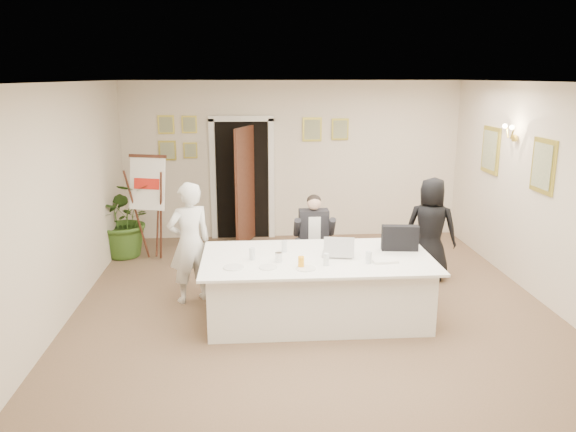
% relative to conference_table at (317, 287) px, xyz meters
% --- Properties ---
extents(floor, '(7.00, 7.00, 0.00)m').
position_rel_conference_table_xyz_m(floor, '(-0.01, 0.13, -0.39)').
color(floor, brown).
rests_on(floor, ground).
extents(ceiling, '(6.00, 7.00, 0.02)m').
position_rel_conference_table_xyz_m(ceiling, '(-0.01, 0.13, 2.41)').
color(ceiling, white).
rests_on(ceiling, wall_back).
extents(wall_back, '(6.00, 0.10, 2.80)m').
position_rel_conference_table_xyz_m(wall_back, '(-0.01, 3.63, 1.01)').
color(wall_back, beige).
rests_on(wall_back, floor).
extents(wall_front, '(6.00, 0.10, 2.80)m').
position_rel_conference_table_xyz_m(wall_front, '(-0.01, -3.37, 1.01)').
color(wall_front, beige).
rests_on(wall_front, floor).
extents(wall_left, '(0.10, 7.00, 2.80)m').
position_rel_conference_table_xyz_m(wall_left, '(-3.01, 0.13, 1.01)').
color(wall_left, beige).
rests_on(wall_left, floor).
extents(wall_right, '(0.10, 7.00, 2.80)m').
position_rel_conference_table_xyz_m(wall_right, '(2.99, 0.13, 1.01)').
color(wall_right, beige).
rests_on(wall_right, floor).
extents(doorway, '(1.14, 0.86, 2.20)m').
position_rel_conference_table_xyz_m(doorway, '(-0.90, 3.46, 0.65)').
color(doorway, black).
rests_on(doorway, floor).
extents(pictures_back_wall, '(3.40, 0.06, 0.80)m').
position_rel_conference_table_xyz_m(pictures_back_wall, '(-0.81, 3.60, 1.46)').
color(pictures_back_wall, gold).
rests_on(pictures_back_wall, wall_back).
extents(pictures_right_wall, '(0.06, 2.20, 0.80)m').
position_rel_conference_table_xyz_m(pictures_right_wall, '(2.96, 1.33, 1.36)').
color(pictures_right_wall, gold).
rests_on(pictures_right_wall, wall_right).
extents(wall_sconce, '(0.20, 0.30, 0.24)m').
position_rel_conference_table_xyz_m(wall_sconce, '(2.89, 1.33, 1.71)').
color(wall_sconce, gold).
rests_on(wall_sconce, wall_right).
extents(conference_table, '(2.74, 1.46, 0.78)m').
position_rel_conference_table_xyz_m(conference_table, '(0.00, 0.00, 0.00)').
color(conference_table, white).
rests_on(conference_table, floor).
extents(seated_man, '(0.66, 0.69, 1.30)m').
position_rel_conference_table_xyz_m(seated_man, '(0.10, 1.14, 0.26)').
color(seated_man, black).
rests_on(seated_man, floor).
extents(flip_chart, '(0.60, 0.44, 1.66)m').
position_rel_conference_table_xyz_m(flip_chart, '(-2.34, 2.42, 0.38)').
color(flip_chart, '#331A10').
rests_on(flip_chart, floor).
extents(standing_man, '(0.69, 0.60, 1.58)m').
position_rel_conference_table_xyz_m(standing_man, '(-1.57, 0.63, 0.40)').
color(standing_man, silver).
rests_on(standing_man, floor).
extents(standing_woman, '(0.85, 0.72, 1.49)m').
position_rel_conference_table_xyz_m(standing_woman, '(1.79, 1.24, 0.35)').
color(standing_woman, black).
rests_on(standing_woman, floor).
extents(potted_palm, '(1.34, 1.23, 1.25)m').
position_rel_conference_table_xyz_m(potted_palm, '(-2.81, 2.63, 0.23)').
color(potted_palm, '#32551C').
rests_on(potted_palm, floor).
extents(laptop, '(0.42, 0.43, 0.28)m').
position_rel_conference_table_xyz_m(laptop, '(0.25, 0.04, 0.52)').
color(laptop, '#B7BABC').
rests_on(laptop, conference_table).
extents(laptop_bag, '(0.46, 0.17, 0.31)m').
position_rel_conference_table_xyz_m(laptop_bag, '(1.05, 0.19, 0.54)').
color(laptop_bag, black).
rests_on(laptop_bag, conference_table).
extents(paper_stack, '(0.31, 0.23, 0.03)m').
position_rel_conference_table_xyz_m(paper_stack, '(0.76, -0.23, 0.40)').
color(paper_stack, white).
rests_on(paper_stack, conference_table).
extents(plate_left, '(0.27, 0.27, 0.01)m').
position_rel_conference_table_xyz_m(plate_left, '(-0.99, -0.34, 0.39)').
color(plate_left, white).
rests_on(plate_left, conference_table).
extents(plate_mid, '(0.23, 0.23, 0.01)m').
position_rel_conference_table_xyz_m(plate_mid, '(-0.60, -0.36, 0.39)').
color(plate_mid, white).
rests_on(plate_mid, conference_table).
extents(plate_near, '(0.25, 0.25, 0.01)m').
position_rel_conference_table_xyz_m(plate_near, '(-0.18, -0.43, 0.39)').
color(plate_near, white).
rests_on(plate_near, conference_table).
extents(glass_a, '(0.09, 0.09, 0.14)m').
position_rel_conference_table_xyz_m(glass_a, '(-0.77, -0.05, 0.45)').
color(glass_a, silver).
rests_on(glass_a, conference_table).
extents(glass_b, '(0.08, 0.08, 0.14)m').
position_rel_conference_table_xyz_m(glass_b, '(0.06, -0.32, 0.45)').
color(glass_b, silver).
rests_on(glass_b, conference_table).
extents(glass_c, '(0.08, 0.08, 0.14)m').
position_rel_conference_table_xyz_m(glass_c, '(0.56, -0.28, 0.45)').
color(glass_c, silver).
rests_on(glass_c, conference_table).
extents(glass_d, '(0.08, 0.08, 0.14)m').
position_rel_conference_table_xyz_m(glass_d, '(-0.38, 0.22, 0.45)').
color(glass_d, silver).
rests_on(glass_d, conference_table).
extents(oj_glass, '(0.08, 0.08, 0.13)m').
position_rel_conference_table_xyz_m(oj_glass, '(-0.23, -0.38, 0.45)').
color(oj_glass, '#FFA515').
rests_on(oj_glass, conference_table).
extents(steel_jug, '(0.10, 0.10, 0.11)m').
position_rel_conference_table_xyz_m(steel_jug, '(-0.47, -0.15, 0.44)').
color(steel_jug, silver).
rests_on(steel_jug, conference_table).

